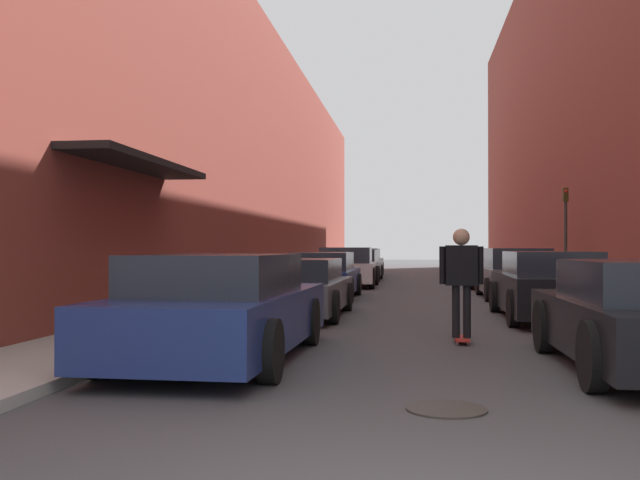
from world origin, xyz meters
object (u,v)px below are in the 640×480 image
(skateboarder, at_px, (461,273))
(parked_car_left_0, at_px, (221,309))
(parked_car_right_1, at_px, (548,286))
(parked_car_left_2, at_px, (323,276))
(parked_car_left_4, at_px, (358,266))
(parked_car_left_5, at_px, (363,262))
(parked_car_left_1, at_px, (297,288))
(traffic_light, at_px, (566,225))
(parked_car_right_4, at_px, (476,265))
(parked_car_left_3, at_px, (347,268))
(parked_car_right_3, at_px, (492,269))
(manhole_cover, at_px, (446,409))
(parked_car_right_2, at_px, (516,275))

(skateboarder, bearing_deg, parked_car_left_0, -146.12)
(parked_car_right_1, bearing_deg, parked_car_left_2, 134.61)
(parked_car_left_4, relative_size, parked_car_left_5, 1.06)
(parked_car_left_1, relative_size, traffic_light, 1.37)
(parked_car_right_4, bearing_deg, parked_car_left_3, -133.49)
(parked_car_right_3, distance_m, parked_car_right_4, 4.98)
(parked_car_left_3, distance_m, manhole_cover, 19.03)
(parked_car_right_3, relative_size, parked_car_right_4, 1.03)
(parked_car_right_3, xyz_separation_m, parked_car_right_4, (-0.13, 4.97, 0.02))
(parked_car_left_3, distance_m, parked_car_left_5, 10.13)
(parked_car_right_1, bearing_deg, manhole_cover, -106.09)
(parked_car_right_2, bearing_deg, traffic_light, 62.14)
(parked_car_left_2, height_order, parked_car_right_2, parked_car_right_2)
(parked_car_left_0, xyz_separation_m, parked_car_left_5, (-0.10, 26.60, 0.00))
(parked_car_right_1, bearing_deg, parked_car_left_1, -179.91)
(parked_car_right_1, distance_m, parked_car_right_3, 11.03)
(parked_car_left_1, bearing_deg, parked_car_left_3, 90.03)
(parked_car_right_1, bearing_deg, parked_car_right_4, 90.12)
(parked_car_left_5, xyz_separation_m, parked_car_right_4, (5.02, -4.96, 0.01))
(parked_car_right_1, bearing_deg, traffic_light, 76.61)
(skateboarder, bearing_deg, parked_car_right_4, 84.58)
(parked_car_left_1, xyz_separation_m, parked_car_left_2, (-0.12, 5.12, 0.04))
(parked_car_left_3, height_order, skateboarder, skateboarder)
(parked_car_right_3, relative_size, skateboarder, 2.61)
(parked_car_left_1, relative_size, parked_car_left_5, 1.08)
(parked_car_right_4, relative_size, traffic_light, 1.33)
(parked_car_left_5, distance_m, parked_car_right_1, 21.56)
(parked_car_left_2, xyz_separation_m, skateboarder, (3.16, -8.69, 0.42))
(parked_car_left_0, bearing_deg, parked_car_left_4, 89.91)
(parked_car_right_1, height_order, skateboarder, skateboarder)
(parked_car_right_2, distance_m, parked_car_right_3, 5.34)
(parked_car_right_3, bearing_deg, parked_car_left_0, -106.89)
(parked_car_right_3, xyz_separation_m, skateboarder, (-1.99, -14.60, 0.40))
(parked_car_left_4, height_order, traffic_light, traffic_light)
(parked_car_left_2, bearing_deg, parked_car_right_3, 48.98)
(parked_car_left_0, distance_m, parked_car_left_1, 5.63)
(parked_car_right_4, height_order, traffic_light, traffic_light)
(parked_car_right_3, bearing_deg, parked_car_left_3, -177.83)
(parked_car_left_4, relative_size, parked_car_right_4, 1.02)
(parked_car_right_1, bearing_deg, parked_car_left_4, 107.45)
(parked_car_left_0, xyz_separation_m, parked_car_right_4, (4.93, 21.64, 0.01))
(parked_car_left_3, relative_size, parked_car_right_4, 0.96)
(parked_car_left_1, bearing_deg, parked_car_right_4, 73.00)
(parked_car_left_0, distance_m, skateboarder, 3.72)
(manhole_cover, bearing_deg, parked_car_left_0, 138.41)
(parked_car_left_5, xyz_separation_m, traffic_light, (7.38, -11.19, 1.48))
(parked_car_right_1, distance_m, traffic_light, 10.15)
(parked_car_left_0, height_order, parked_car_left_1, parked_car_left_0)
(manhole_cover, bearing_deg, traffic_light, 75.39)
(parked_car_left_1, bearing_deg, parked_car_right_1, 0.09)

